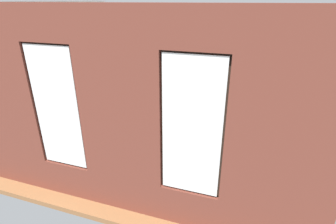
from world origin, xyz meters
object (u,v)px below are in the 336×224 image
object	(u,v)px
cup_ceramic	(182,124)
tv_flatscreen	(86,88)
media_console	(89,111)
remote_gray	(195,123)
potted_plant_near_tv	(81,117)
potted_plant_corner_far_left	(282,193)
candle_jar	(162,121)
remote_silver	(174,120)
couch_by_window	(108,162)
couch_left	(268,140)
coffee_table	(179,125)
potted_plant_by_left_couch	(252,114)
potted_plant_foreground_right	(121,84)
table_plant_small	(179,118)
potted_plant_between_couches	(173,163)
papasan_chair	(179,98)
potted_plant_corner_near_left	(274,107)

from	to	relation	value
cup_ceramic	tv_flatscreen	bearing A→B (deg)	-6.04
media_console	remote_gray	bearing A→B (deg)	179.05
potted_plant_near_tv	potted_plant_corner_far_left	xyz separation A→B (m)	(-4.52, 1.18, -0.15)
candle_jar	remote_silver	bearing A→B (deg)	-138.19
couch_by_window	candle_jar	xyz separation A→B (m)	(-0.47, -1.85, 0.14)
couch_left	remote_gray	world-z (taller)	couch_left
coffee_table	couch_left	bearing A→B (deg)	179.79
remote_silver	potted_plant_corner_far_left	world-z (taller)	potted_plant_corner_far_left
remote_silver	potted_plant_corner_far_left	distance (m)	3.27
coffee_table	cup_ceramic	bearing A→B (deg)	131.30
candle_jar	media_console	size ratio (longest dim) A/B	0.10
potted_plant_by_left_couch	couch_by_window	bearing A→B (deg)	52.60
couch_left	potted_plant_foreground_right	world-z (taller)	potted_plant_foreground_right
potted_plant_corner_far_left	potted_plant_foreground_right	bearing A→B (deg)	-37.97
table_plant_small	potted_plant_between_couches	size ratio (longest dim) A/B	0.32
couch_by_window	remote_gray	xyz separation A→B (m)	(-1.25, -2.10, 0.09)
cup_ceramic	coffee_table	bearing A→B (deg)	-48.70
potted_plant_by_left_couch	potted_plant_corner_far_left	size ratio (longest dim) A/B	0.63
cup_ceramic	potted_plant_foreground_right	xyz separation A→B (m)	(2.59, -1.77, 0.26)
remote_gray	potted_plant_near_tv	xyz separation A→B (m)	(2.61, 1.02, 0.23)
table_plant_small	potted_plant_corner_far_left	xyz separation A→B (m)	(-2.28, 2.07, -0.06)
potted_plant_between_couches	couch_left	bearing A→B (deg)	-131.49
couch_left	couch_by_window	bearing A→B (deg)	-52.24
couch_left	remote_silver	size ratio (longest dim) A/B	12.12
remote_gray	media_console	world-z (taller)	media_console
tv_flatscreen	potted_plant_between_couches	world-z (taller)	tv_flatscreen
remote_silver	potted_plant_foreground_right	distance (m)	2.80
cup_ceramic	potted_plant_between_couches	bearing A→B (deg)	100.65
remote_gray	potted_plant_by_left_couch	world-z (taller)	potted_plant_by_left_couch
papasan_chair	table_plant_small	bearing A→B (deg)	106.56
couch_left	coffee_table	distance (m)	2.13
tv_flatscreen	potted_plant_near_tv	size ratio (longest dim) A/B	1.08
remote_silver	potted_plant_by_left_couch	distance (m)	2.33
potted_plant_between_couches	potted_plant_foreground_right	size ratio (longest dim) A/B	0.81
potted_plant_near_tv	potted_plant_between_couches	size ratio (longest dim) A/B	1.24
potted_plant_foreground_right	potted_plant_corner_far_left	bearing A→B (deg)	142.03
candle_jar	potted_plant_corner_far_left	xyz separation A→B (m)	(-2.69, 1.95, 0.02)
table_plant_small	potted_plant_by_left_couch	distance (m)	2.27
candle_jar	potted_plant_between_couches	bearing A→B (deg)	115.17
table_plant_small	papasan_chair	distance (m)	1.71
potted_plant_by_left_couch	potted_plant_between_couches	world-z (taller)	potted_plant_between_couches
coffee_table	remote_silver	bearing A→B (deg)	-29.65
potted_plant_between_couches	potted_plant_corner_far_left	size ratio (longest dim) A/B	1.15
table_plant_small	potted_plant_corner_near_left	distance (m)	2.84
cup_ceramic	candle_jar	world-z (taller)	candle_jar
papasan_chair	potted_plant_corner_near_left	bearing A→B (deg)	-178.68
papasan_chair	potted_plant_between_couches	xyz separation A→B (m)	(-0.93, 3.55, 0.11)
media_console	tv_flatscreen	size ratio (longest dim) A/B	1.09
couch_left	papasan_chair	world-z (taller)	couch_left
couch_by_window	coffee_table	bearing A→B (deg)	-114.07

